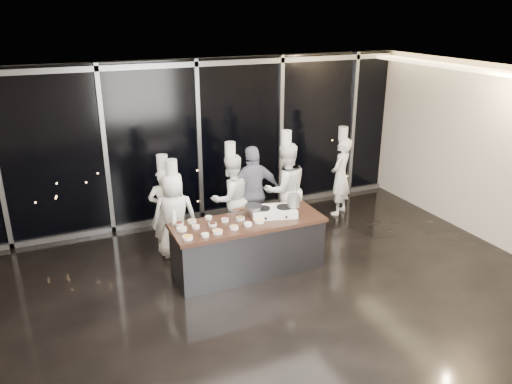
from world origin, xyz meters
TOP-DOWN VIEW (x-y plane):
  - ground at (0.00, 0.00)m, footprint 9.00×9.00m
  - room_shell at (0.18, 0.00)m, footprint 9.02×7.02m
  - window_wall at (0.00, 3.43)m, footprint 8.90×0.11m
  - demo_counter at (0.00, 0.90)m, footprint 2.46×0.86m
  - stove at (0.47, 0.96)m, footprint 0.81×0.61m
  - frying_pan at (0.15, 1.05)m, footprint 0.52×0.35m
  - stock_pot at (0.79, 0.86)m, footprint 0.25×0.25m
  - prep_bowls at (-0.58, 0.89)m, footprint 1.37×0.72m
  - squeeze_bottle at (-1.11, 1.24)m, footprint 0.08×0.08m
  - chef_far_left at (-1.03, 2.17)m, footprint 0.64×0.50m
  - chef_left at (-0.94, 1.93)m, footprint 0.83×0.63m
  - chef_center at (0.18, 2.12)m, footprint 0.90×0.76m
  - guest at (0.59, 2.06)m, footprint 1.07×0.51m
  - chef_right at (1.20, 1.97)m, footprint 0.87×0.68m
  - chef_side at (2.71, 2.42)m, footprint 0.71×0.66m

SIDE VIEW (x-z plane):
  - ground at x=0.00m, z-range 0.00..0.00m
  - demo_counter at x=0.00m, z-range 0.00..0.90m
  - chef_left at x=-0.94m, z-range -0.10..1.65m
  - chef_far_left at x=-1.03m, z-range -0.09..1.68m
  - chef_center at x=0.18m, z-range -0.10..1.78m
  - chef_side at x=2.71m, z-range -0.09..1.77m
  - guest at x=0.59m, z-range 0.00..1.78m
  - chef_right at x=1.20m, z-range -0.11..1.92m
  - prep_bowls at x=-0.58m, z-range 0.90..0.95m
  - stove at x=0.47m, z-range 0.89..1.03m
  - squeeze_bottle at x=-1.11m, z-range 0.89..1.17m
  - frying_pan at x=0.15m, z-range 1.04..1.09m
  - stock_pot at x=0.79m, z-range 1.04..1.24m
  - window_wall at x=0.00m, z-range 0.00..3.20m
  - room_shell at x=0.18m, z-range 0.64..3.85m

